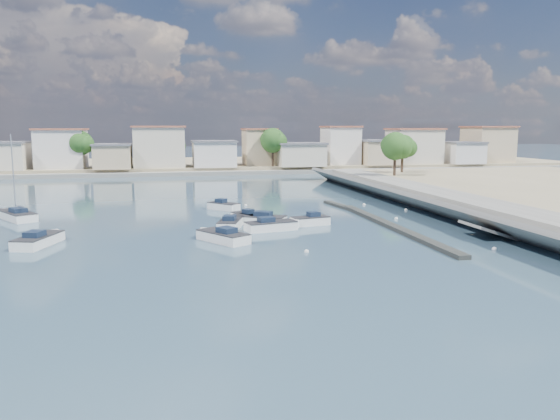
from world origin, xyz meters
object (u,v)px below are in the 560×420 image
sailboat (15,215)px  motorboat_g (225,207)px  motorboat_c (255,220)px  motorboat_h (273,226)px  motorboat_b (231,224)px  motorboat_f (245,217)px  motorboat_e (40,240)px  motorboat_a (221,237)px  motorboat_d (308,221)px

sailboat → motorboat_g: bearing=4.6°
motorboat_c → motorboat_h: same height
motorboat_b → motorboat_g: (0.63, 11.22, 0.00)m
motorboat_c → motorboat_h: (1.09, -3.69, -0.00)m
motorboat_c → motorboat_f: (-0.78, 1.80, -0.00)m
motorboat_f → motorboat_e: bearing=-156.2°
motorboat_a → motorboat_b: (1.55, 6.10, -0.00)m
motorboat_b → motorboat_d: size_ratio=1.17×
motorboat_d → sailboat: size_ratio=0.48×
motorboat_a → motorboat_b: 6.29m
motorboat_b → motorboat_e: same height
motorboat_h → motorboat_d: bearing=25.5°
motorboat_b → motorboat_c: size_ratio=0.87×
motorboat_c → motorboat_g: (-1.98, 9.65, 0.00)m
motorboat_a → motorboat_c: 8.72m
motorboat_d → motorboat_c: bearing=159.0°
motorboat_g → motorboat_h: 13.69m
sailboat → motorboat_e: bearing=-69.2°
motorboat_a → motorboat_g: size_ratio=1.33×
motorboat_d → motorboat_f: 6.76m
motorboat_c → motorboat_e: 19.65m
motorboat_e → motorboat_h: 19.91m
motorboat_h → motorboat_f: bearing=108.8°
motorboat_d → motorboat_h: bearing=-154.5°
motorboat_b → motorboat_h: same height
motorboat_h → motorboat_e: bearing=-173.1°
motorboat_f → motorboat_g: 7.95m
motorboat_c → motorboat_g: same height
motorboat_f → sailboat: (-23.21, 6.09, 0.03)m
motorboat_a → motorboat_c: bearing=61.5°
motorboat_b → motorboat_h: bearing=-29.8°
motorboat_c → motorboat_d: 5.24m
motorboat_a → motorboat_h: 6.59m
motorboat_g → sailboat: bearing=-175.4°
motorboat_e → motorboat_a: bearing=-6.2°
motorboat_b → motorboat_f: size_ratio=1.32×
motorboat_c → motorboat_f: same height
motorboat_d → motorboat_g: size_ratio=1.10×
motorboat_c → sailboat: (-24.00, 7.89, 0.03)m
motorboat_d → motorboat_h: size_ratio=0.80×
motorboat_c → motorboat_e: bearing=-161.9°
sailboat → motorboat_d: bearing=-18.7°
motorboat_f → sailboat: size_ratio=0.42×
motorboat_a → motorboat_b: size_ratio=1.03×
motorboat_d → motorboat_h: 4.21m
motorboat_a → motorboat_b: same height
motorboat_a → motorboat_g: same height
motorboat_a → motorboat_d: 10.74m
motorboat_d → motorboat_e: size_ratio=0.77×
motorboat_f → motorboat_b: bearing=-118.6°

